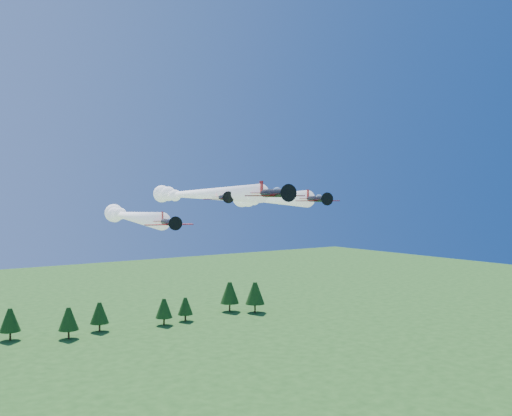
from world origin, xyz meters
TOP-DOWN VIEW (x-y plane):
  - plane_lead at (5.53, 25.18)m, footprint 17.13×60.91m
  - plane_left at (-4.53, 31.24)m, footprint 13.97×48.30m
  - plane_right at (15.96, 18.03)m, footprint 15.63×39.88m
  - plane_slot at (0.86, 7.36)m, footprint 6.30×7.07m
  - treeline at (1.37, 111.80)m, footprint 163.60×21.25m

SIDE VIEW (x-z plane):
  - treeline at x=1.37m, z-range 0.84..12.25m
  - plane_left at x=-4.53m, z-range 38.27..41.97m
  - plane_right at x=15.96m, z-range 41.46..45.16m
  - plane_slot at x=0.86m, z-range 42.41..44.65m
  - plane_lead at x=5.53m, z-range 42.23..45.93m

